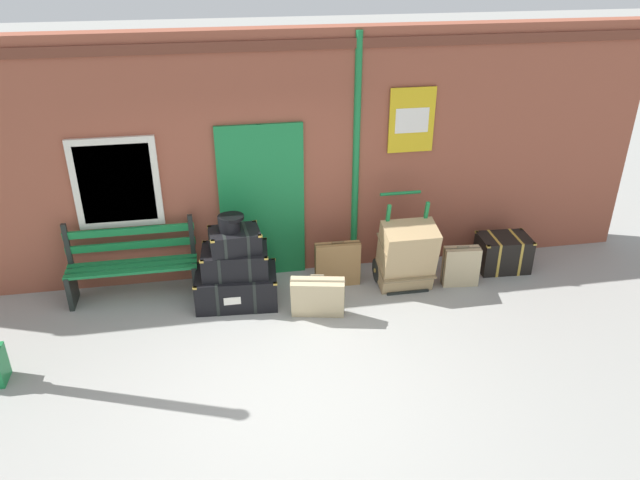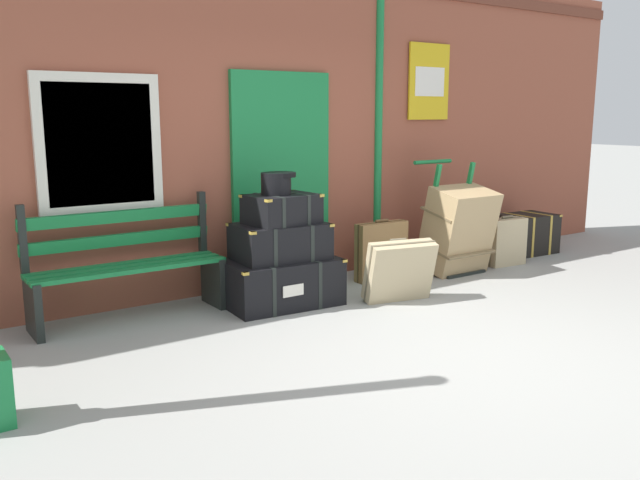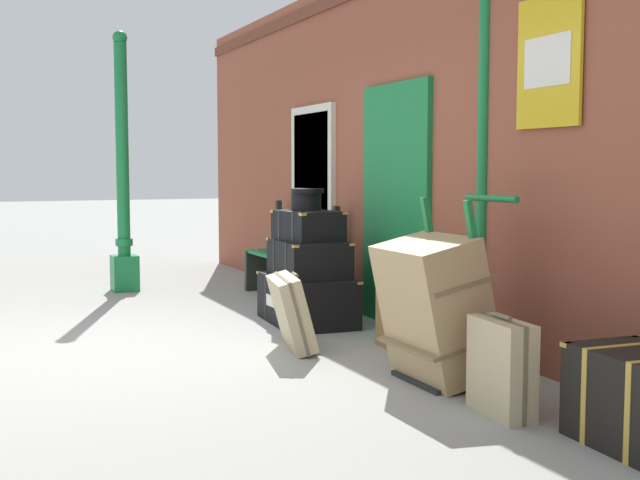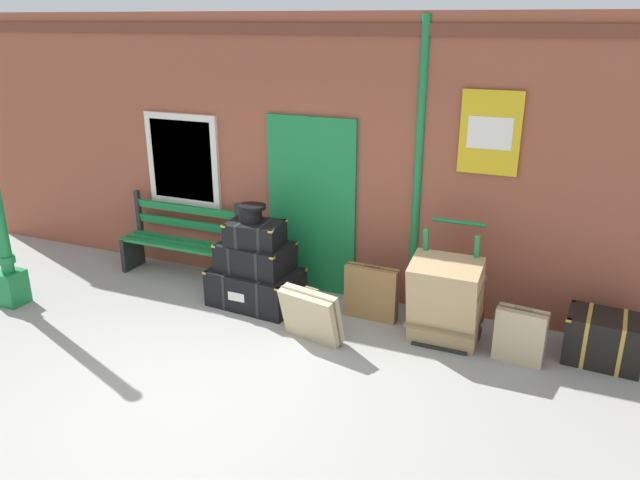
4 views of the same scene
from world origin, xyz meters
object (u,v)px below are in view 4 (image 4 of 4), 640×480
Objects in this scene: suitcase_caramel at (311,315)px; suitcase_beige at (371,293)px; porters_trolley at (447,312)px; corner_trunk at (603,339)px; large_brown_trunk at (445,301)px; suitcase_slate at (520,336)px; steamer_trunk_middle at (256,257)px; steamer_trunk_base at (256,287)px; round_hatbox at (251,212)px; platform_bench at (182,242)px; steamer_trunk_top at (255,233)px.

suitcase_beige reaches higher than suitcase_caramel.
porters_trolley reaches higher than corner_trunk.
large_brown_trunk is 0.77m from suitcase_slate.
steamer_trunk_middle is 0.89× the size of large_brown_trunk.
corner_trunk is (2.73, 0.74, -0.05)m from suitcase_caramel.
steamer_trunk_base is 3.36× the size of round_hatbox.
large_brown_trunk is (-0.00, -0.17, 0.20)m from porters_trolley.
corner_trunk is (3.70, 0.20, -0.87)m from round_hatbox.
corner_trunk is at bearing 15.24° from suitcase_caramel.
platform_bench is 2.34× the size of suitcase_caramel.
steamer_trunk_top reaches higher than steamer_trunk_middle.
porters_trolley is 1.49m from corner_trunk.
porters_trolley reaches higher than steamer_trunk_middle.
round_hatbox is 0.44× the size of corner_trunk.
corner_trunk is (1.48, 0.09, -0.03)m from porters_trolley.
steamer_trunk_base is 2.21m from large_brown_trunk.
porters_trolley is at bearing -4.44° from platform_bench.
large_brown_trunk is at bearing 20.91° from suitcase_caramel.
suitcase_beige is at bearing 169.77° from suitcase_slate.
round_hatbox reaches higher than steamer_trunk_middle.
platform_bench is 2.40m from suitcase_caramel.
platform_bench is 2.50× the size of suitcase_beige.
suitcase_caramel is at bearing -118.38° from suitcase_beige.
steamer_trunk_middle is (0.00, 0.01, 0.37)m from steamer_trunk_base.
suitcase_beige is (1.34, 0.20, 0.09)m from steamer_trunk_base.
round_hatbox reaches higher than suitcase_beige.
platform_bench is at bearing 177.95° from corner_trunk.
steamer_trunk_base is at bearing -108.17° from steamer_trunk_middle.
steamer_trunk_middle reaches higher than steamer_trunk_base.
porters_trolley reaches higher than round_hatbox.
large_brown_trunk is at bearing -169.80° from corner_trunk.
suitcase_slate is at bearing -1.82° from steamer_trunk_base.
steamer_trunk_base is 1.64× the size of steamer_trunk_top.
suitcase_beige is at bearing 8.31° from steamer_trunk_base.
porters_trolley reaches higher than platform_bench.
large_brown_trunk reaches higher than steamer_trunk_base.
large_brown_trunk reaches higher than suitcase_beige.
corner_trunk is at bearing 3.56° from porters_trolley.
platform_bench reaches higher than suitcase_slate.
porters_trolley is 1.41m from suitcase_caramel.
steamer_trunk_middle is (1.28, -0.37, 0.14)m from platform_bench.
porters_trolley is 1.87× the size of suitcase_beige.
steamer_trunk_base is 1.47× the size of corner_trunk.
suitcase_caramel is (0.94, -0.54, 0.08)m from steamer_trunk_base.
suitcase_slate is (2.93, -0.09, 0.06)m from steamer_trunk_base.
large_brown_trunk is at bearing -1.70° from round_hatbox.
suitcase_slate is (4.21, -0.48, -0.18)m from platform_bench.
steamer_trunk_top reaches higher than steamer_trunk_base.
round_hatbox is (-0.03, 0.01, 0.90)m from steamer_trunk_base.
suitcase_beige is 0.89× the size of corner_trunk.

